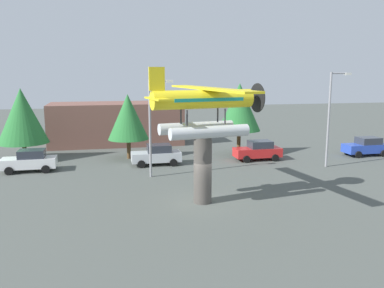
% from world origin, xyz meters
% --- Properties ---
extents(ground_plane, '(140.00, 140.00, 0.00)m').
position_xyz_m(ground_plane, '(0.00, 0.00, 0.00)').
color(ground_plane, '#4C514C').
extents(display_pedestal, '(1.10, 1.10, 4.14)m').
position_xyz_m(display_pedestal, '(0.00, 0.00, 2.07)').
color(display_pedestal, '#4C4742').
rests_on(display_pedestal, ground).
extents(floatplane_monument, '(7.10, 10.44, 4.00)m').
position_xyz_m(floatplane_monument, '(0.13, 0.02, 5.81)').
color(floatplane_monument, silver).
rests_on(floatplane_monument, display_pedestal).
extents(car_near_white, '(4.20, 2.02, 1.76)m').
position_xyz_m(car_near_white, '(-11.64, 10.54, 0.88)').
color(car_near_white, white).
rests_on(car_near_white, ground).
extents(car_mid_silver, '(4.20, 2.02, 1.76)m').
position_xyz_m(car_mid_silver, '(-1.40, 10.69, 0.88)').
color(car_mid_silver, silver).
rests_on(car_mid_silver, ground).
extents(car_far_red, '(4.20, 2.02, 1.76)m').
position_xyz_m(car_far_red, '(7.81, 10.63, 0.88)').
color(car_far_red, red).
rests_on(car_far_red, ground).
extents(car_distant_blue, '(4.20, 2.02, 1.76)m').
position_xyz_m(car_distant_blue, '(18.63, 10.28, 0.88)').
color(car_distant_blue, '#2847B7').
rests_on(car_distant_blue, ground).
extents(streetlight_primary, '(1.84, 0.28, 7.34)m').
position_xyz_m(streetlight_primary, '(-2.17, 6.77, 4.29)').
color(streetlight_primary, gray).
rests_on(streetlight_primary, ground).
extents(streetlight_secondary, '(1.84, 0.28, 7.86)m').
position_xyz_m(streetlight_secondary, '(12.63, 6.92, 4.57)').
color(streetlight_secondary, gray).
rests_on(streetlight_secondary, ground).
extents(storefront_building, '(14.25, 5.84, 4.54)m').
position_xyz_m(storefront_building, '(-4.36, 22.00, 2.27)').
color(storefront_building, brown).
rests_on(storefront_building, ground).
extents(tree_west, '(4.42, 4.42, 6.48)m').
position_xyz_m(tree_west, '(-12.82, 15.14, 4.02)').
color(tree_west, brown).
rests_on(tree_west, ground).
extents(tree_east, '(3.70, 3.70, 5.92)m').
position_xyz_m(tree_east, '(-3.57, 13.81, 3.85)').
color(tree_east, brown).
rests_on(tree_east, ground).
extents(tree_center_back, '(4.02, 4.02, 6.86)m').
position_xyz_m(tree_center_back, '(6.82, 13.14, 4.61)').
color(tree_center_back, brown).
rests_on(tree_center_back, ground).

